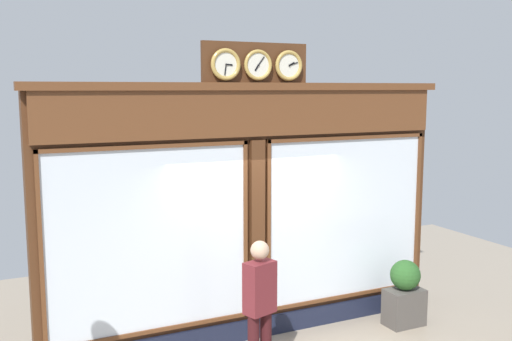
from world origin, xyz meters
TOP-DOWN VIEW (x-y plane):
  - shop_facade at (0.00, -0.13)m, footprint 5.90×0.42m
  - pedestrian at (0.47, 1.09)m, footprint 0.41×0.32m
  - planter_box at (-2.13, 0.56)m, footprint 0.56×0.36m
  - planter_shrub at (-2.13, 0.56)m, footprint 0.44×0.44m

SIDE VIEW (x-z plane):
  - planter_box at x=-2.13m, z-range 0.00..0.54m
  - planter_shrub at x=-2.13m, z-range 0.54..0.97m
  - pedestrian at x=0.47m, z-range 0.09..1.78m
  - shop_facade at x=0.00m, z-range -0.24..3.79m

